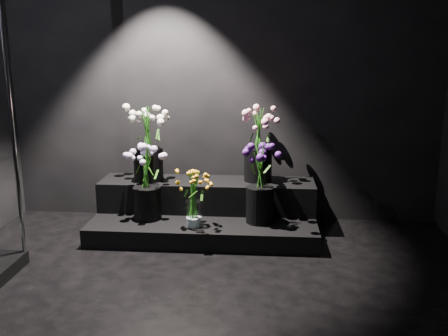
# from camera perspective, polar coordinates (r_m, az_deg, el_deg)

# --- Properties ---
(floor) EXTENTS (4.00, 4.00, 0.00)m
(floor) POSITION_cam_1_polar(r_m,az_deg,el_deg) (3.09, -3.38, -17.68)
(floor) COLOR black
(floor) RESTS_ON ground
(wall_back) EXTENTS (4.00, 0.00, 4.00)m
(wall_back) POSITION_cam_1_polar(r_m,az_deg,el_deg) (4.63, -0.16, 11.07)
(wall_back) COLOR black
(wall_back) RESTS_ON floor
(display_riser) EXTENTS (1.94, 0.86, 0.43)m
(display_riser) POSITION_cam_1_polar(r_m,az_deg,el_deg) (4.49, -2.09, -4.93)
(display_riser) COLOR black
(display_riser) RESTS_ON floor
(bouquet_orange_bells) EXTENTS (0.29, 0.29, 0.47)m
(bouquet_orange_bells) POSITION_cam_1_polar(r_m,az_deg,el_deg) (4.09, -3.51, -3.49)
(bouquet_orange_bells) COLOR white
(bouquet_orange_bells) RESTS_ON display_riser
(bouquet_lilac) EXTENTS (0.47, 0.47, 0.62)m
(bouquet_lilac) POSITION_cam_1_polar(r_m,az_deg,el_deg) (4.30, -8.87, -1.22)
(bouquet_lilac) COLOR black
(bouquet_lilac) RESTS_ON display_riser
(bouquet_purple) EXTENTS (0.33, 0.33, 0.69)m
(bouquet_purple) POSITION_cam_1_polar(r_m,az_deg,el_deg) (4.16, 4.16, -1.27)
(bouquet_purple) COLOR black
(bouquet_purple) RESTS_ON display_riser
(bouquet_cream_roses) EXTENTS (0.46, 0.46, 0.68)m
(bouquet_cream_roses) POSITION_cam_1_polar(r_m,az_deg,el_deg) (4.51, -8.73, 3.28)
(bouquet_cream_roses) COLOR black
(bouquet_cream_roses) RESTS_ON display_riser
(bouquet_pink_roses) EXTENTS (0.49, 0.49, 0.65)m
(bouquet_pink_roses) POSITION_cam_1_polar(r_m,az_deg,el_deg) (4.45, 3.95, 3.23)
(bouquet_pink_roses) COLOR black
(bouquet_pink_roses) RESTS_ON display_riser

